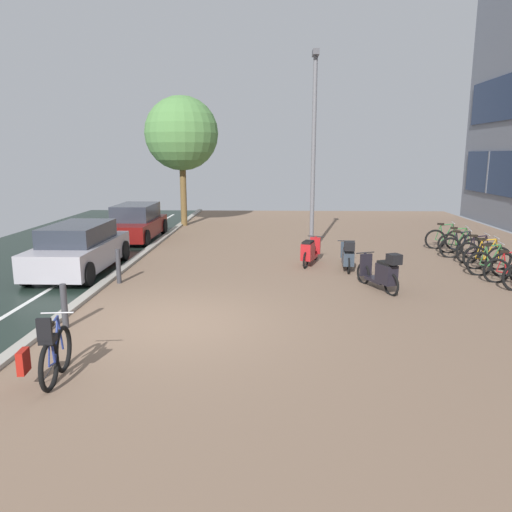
{
  "coord_description": "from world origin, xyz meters",
  "views": [
    {
      "loc": [
        1.9,
        -9.2,
        3.27
      ],
      "look_at": [
        1.58,
        0.64,
        1.24
      ],
      "focal_mm": 34.55,
      "sensor_mm": 36.0,
      "label": 1
    }
  ],
  "objects_px": {
    "bollard_near": "(64,306)",
    "bicycle_rack_04": "(478,253)",
    "bicycle_rack_01": "(510,271)",
    "scooter_far": "(382,272)",
    "bicycle_rack_06": "(459,243)",
    "bicycle_rack_07": "(445,239)",
    "bicycle_rack_02": "(491,264)",
    "scooter_mid": "(310,252)",
    "bicycle_foreground": "(52,355)",
    "bicycle_rack_03": "(487,258)",
    "bollard_far": "(118,266)",
    "parked_car_near": "(79,249)",
    "parked_car_far": "(136,223)",
    "bicycle_rack_05": "(461,248)",
    "scooter_near": "(348,256)",
    "street_tree": "(182,134)",
    "lamp_post": "(314,145)"
  },
  "relations": [
    {
      "from": "scooter_near",
      "to": "lamp_post",
      "type": "height_order",
      "value": "lamp_post"
    },
    {
      "from": "lamp_post",
      "to": "bollard_near",
      "type": "bearing_deg",
      "value": -124.67
    },
    {
      "from": "bollard_near",
      "to": "bicycle_rack_04",
      "type": "bearing_deg",
      "value": 30.59
    },
    {
      "from": "scooter_near",
      "to": "scooter_far",
      "type": "relative_size",
      "value": 1.09
    },
    {
      "from": "parked_car_near",
      "to": "bicycle_rack_01",
      "type": "bearing_deg",
      "value": -4.53
    },
    {
      "from": "bicycle_rack_05",
      "to": "scooter_near",
      "type": "xyz_separation_m",
      "value": [
        -3.9,
        -1.81,
        0.08
      ]
    },
    {
      "from": "bicycle_rack_03",
      "to": "street_tree",
      "type": "height_order",
      "value": "street_tree"
    },
    {
      "from": "bicycle_foreground",
      "to": "bicycle_rack_05",
      "type": "relative_size",
      "value": 1.01
    },
    {
      "from": "parked_car_near",
      "to": "parked_car_far",
      "type": "relative_size",
      "value": 1.03
    },
    {
      "from": "bicycle_foreground",
      "to": "lamp_post",
      "type": "xyz_separation_m",
      "value": [
        4.55,
        9.85,
        3.19
      ]
    },
    {
      "from": "bicycle_foreground",
      "to": "scooter_mid",
      "type": "bearing_deg",
      "value": 61.13
    },
    {
      "from": "bollard_near",
      "to": "bicycle_rack_02",
      "type": "bearing_deg",
      "value": 24.22
    },
    {
      "from": "street_tree",
      "to": "bicycle_foreground",
      "type": "bearing_deg",
      "value": -86.75
    },
    {
      "from": "lamp_post",
      "to": "bicycle_rack_06",
      "type": "bearing_deg",
      "value": -0.18
    },
    {
      "from": "bicycle_rack_02",
      "to": "lamp_post",
      "type": "bearing_deg",
      "value": 145.87
    },
    {
      "from": "bicycle_rack_05",
      "to": "scooter_near",
      "type": "bearing_deg",
      "value": -155.06
    },
    {
      "from": "bicycle_rack_02",
      "to": "bollard_near",
      "type": "bearing_deg",
      "value": -155.78
    },
    {
      "from": "bicycle_foreground",
      "to": "bicycle_rack_03",
      "type": "xyz_separation_m",
      "value": [
        9.44,
        7.47,
        -0.04
      ]
    },
    {
      "from": "bicycle_foreground",
      "to": "bicycle_rack_03",
      "type": "relative_size",
      "value": 1.0
    },
    {
      "from": "bicycle_foreground",
      "to": "bicycle_rack_04",
      "type": "distance_m",
      "value": 12.59
    },
    {
      "from": "bicycle_rack_02",
      "to": "parked_car_far",
      "type": "xyz_separation_m",
      "value": [
        -11.35,
        5.58,
        0.31
      ]
    },
    {
      "from": "bicycle_foreground",
      "to": "bicycle_rack_02",
      "type": "bearing_deg",
      "value": 35.93
    },
    {
      "from": "bicycle_rack_06",
      "to": "bicycle_rack_04",
      "type": "bearing_deg",
      "value": -89.45
    },
    {
      "from": "street_tree",
      "to": "bicycle_rack_01",
      "type": "bearing_deg",
      "value": -45.04
    },
    {
      "from": "bicycle_rack_04",
      "to": "bicycle_rack_06",
      "type": "relative_size",
      "value": 0.98
    },
    {
      "from": "bicycle_rack_05",
      "to": "bollard_far",
      "type": "distance_m",
      "value": 10.62
    },
    {
      "from": "scooter_near",
      "to": "scooter_far",
      "type": "distance_m",
      "value": 2.25
    },
    {
      "from": "bicycle_rack_06",
      "to": "bicycle_rack_07",
      "type": "xyz_separation_m",
      "value": [
        -0.18,
        0.79,
        0.01
      ]
    },
    {
      "from": "bicycle_rack_03",
      "to": "bollard_far",
      "type": "height_order",
      "value": "bicycle_rack_03"
    },
    {
      "from": "bicycle_rack_03",
      "to": "bollard_near",
      "type": "relative_size",
      "value": 1.57
    },
    {
      "from": "scooter_far",
      "to": "lamp_post",
      "type": "distance_m",
      "value": 5.89
    },
    {
      "from": "parked_car_far",
      "to": "bollard_far",
      "type": "distance_m",
      "value": 6.84
    },
    {
      "from": "parked_car_near",
      "to": "bollard_near",
      "type": "xyz_separation_m",
      "value": [
        1.49,
        -4.61,
        -0.22
      ]
    },
    {
      "from": "bicycle_rack_02",
      "to": "scooter_mid",
      "type": "distance_m",
      "value": 5.02
    },
    {
      "from": "parked_car_far",
      "to": "bicycle_rack_04",
      "type": "bearing_deg",
      "value": -19.0
    },
    {
      "from": "bicycle_foreground",
      "to": "scooter_far",
      "type": "relative_size",
      "value": 0.83
    },
    {
      "from": "bicycle_rack_06",
      "to": "scooter_mid",
      "type": "bearing_deg",
      "value": -159.16
    },
    {
      "from": "bicycle_rack_01",
      "to": "scooter_far",
      "type": "bearing_deg",
      "value": -166.12
    },
    {
      "from": "scooter_near",
      "to": "street_tree",
      "type": "bearing_deg",
      "value": 125.2
    },
    {
      "from": "bicycle_rack_05",
      "to": "scooter_far",
      "type": "distance_m",
      "value": 5.26
    },
    {
      "from": "bicycle_rack_01",
      "to": "bicycle_rack_07",
      "type": "bearing_deg",
      "value": 90.42
    },
    {
      "from": "bicycle_rack_01",
      "to": "parked_car_near",
      "type": "xyz_separation_m",
      "value": [
        -11.59,
        0.92,
        0.33
      ]
    },
    {
      "from": "bollard_near",
      "to": "bicycle_foreground",
      "type": "bearing_deg",
      "value": -71.37
    },
    {
      "from": "bicycle_rack_06",
      "to": "bollard_far",
      "type": "relative_size",
      "value": 1.5
    },
    {
      "from": "parked_car_near",
      "to": "bicycle_rack_05",
      "type": "bearing_deg",
      "value": 10.97
    },
    {
      "from": "lamp_post",
      "to": "bicycle_rack_02",
      "type": "bearing_deg",
      "value": -34.13
    },
    {
      "from": "bicycle_rack_02",
      "to": "bollard_far",
      "type": "distance_m",
      "value": 10.03
    },
    {
      "from": "scooter_mid",
      "to": "bollard_far",
      "type": "distance_m",
      "value": 5.59
    },
    {
      "from": "bicycle_rack_02",
      "to": "bicycle_rack_05",
      "type": "height_order",
      "value": "same"
    },
    {
      "from": "scooter_far",
      "to": "parked_car_far",
      "type": "relative_size",
      "value": 0.41
    }
  ]
}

